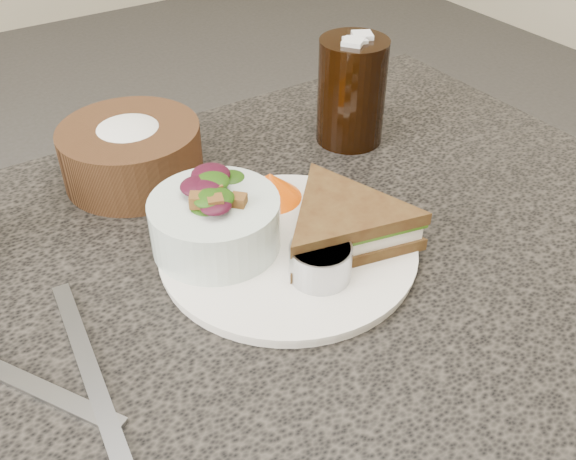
% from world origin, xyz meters
% --- Properties ---
extents(dinner_plate, '(0.25, 0.25, 0.01)m').
position_xyz_m(dinner_plate, '(0.06, 0.03, 0.76)').
color(dinner_plate, silver).
rests_on(dinner_plate, dining_table).
extents(sandwich, '(0.20, 0.20, 0.04)m').
position_xyz_m(sandwich, '(0.11, 0.00, 0.78)').
color(sandwich, '#513B1B').
rests_on(sandwich, dinner_plate).
extents(salad_bowl, '(0.13, 0.13, 0.07)m').
position_xyz_m(salad_bowl, '(0.00, 0.07, 0.80)').
color(salad_bowl, silver).
rests_on(salad_bowl, dinner_plate).
extents(dressing_ramekin, '(0.07, 0.07, 0.03)m').
position_xyz_m(dressing_ramekin, '(0.06, -0.03, 0.78)').
color(dressing_ramekin, '#ABAEB4').
rests_on(dressing_ramekin, dinner_plate).
extents(orange_wedge, '(0.08, 0.08, 0.03)m').
position_xyz_m(orange_wedge, '(0.09, 0.11, 0.78)').
color(orange_wedge, '#FF5604').
rests_on(orange_wedge, dinner_plate).
extents(fork, '(0.09, 0.14, 0.00)m').
position_xyz_m(fork, '(-0.20, -0.01, 0.75)').
color(fork, gray).
rests_on(fork, dining_table).
extents(knife, '(0.04, 0.23, 0.00)m').
position_xyz_m(knife, '(-0.16, -0.01, 0.75)').
color(knife, '#92969D').
rests_on(knife, dining_table).
extents(bread_basket, '(0.18, 0.18, 0.09)m').
position_xyz_m(bread_basket, '(-0.01, 0.24, 0.80)').
color(bread_basket, '#52331C').
rests_on(bread_basket, dining_table).
extents(cola_glass, '(0.10, 0.10, 0.14)m').
position_xyz_m(cola_glass, '(0.25, 0.18, 0.82)').
color(cola_glass, black).
rests_on(cola_glass, dining_table).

